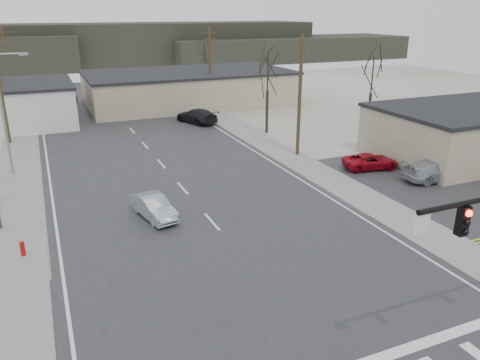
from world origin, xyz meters
The scene contains 23 objects.
ground centered at (0.00, 0.00, 0.00)m, with size 140.00×140.00×0.00m, color silver.
main_road centered at (0.00, 15.00, 0.02)m, with size 18.00×110.00×0.05m, color #2A2A2D.
cross_road centered at (0.00, 0.00, 0.02)m, with size 90.00×10.00×0.04m, color #2A2A2D.
sidewalk_left centered at (-10.60, 20.00, 0.03)m, with size 3.00×90.00×0.06m, color gray.
sidewalk_right centered at (10.60, 20.00, 0.03)m, with size 3.00×90.00×0.06m, color gray.
fire_hydrant centered at (-10.20, 8.00, 0.45)m, with size 0.24×0.24×0.87m.
building_right_far centered at (10.00, 44.00, 2.15)m, with size 26.30×14.30×4.30m.
building_lot centered at (24.00, 12.00, 2.16)m, with size 14.30×10.30×4.30m.
upole_left_c centered at (-11.50, 32.00, 5.22)m, with size 2.20×0.30×10.00m.
upole_left_d centered at (-11.50, 52.00, 5.22)m, with size 2.20×0.30×10.00m.
upole_right_a centered at (11.50, 18.00, 5.22)m, with size 2.20×0.30×10.00m.
upole_right_b centered at (11.50, 40.00, 5.22)m, with size 2.20×0.30×10.00m.
streetlight_main centered at (-10.80, 22.00, 5.09)m, with size 2.40×0.25×9.00m.
tree_right_mid centered at (12.50, 26.00, 5.93)m, with size 3.74×3.74×8.33m.
tree_right_far centered at (15.00, 52.00, 5.58)m, with size 3.52×3.52×7.84m.
tree_lot centered at (22.00, 22.00, 5.58)m, with size 3.52×3.52×7.84m.
hill_center centered at (15.00, 96.00, 4.50)m, with size 80.00×18.00×9.00m, color #333026.
hill_right centered at (50.00, 90.00, 2.75)m, with size 60.00×18.00×5.50m, color #333026.
sedan_crossing centered at (-2.96, 9.98, 0.71)m, with size 1.41×4.03×1.33m, color gray.
car_far_a centered at (7.29, 32.87, 0.83)m, with size 2.19×5.39×1.56m, color black.
car_far_b centered at (-5.10, 48.84, 0.78)m, with size 1.73×4.29×1.46m, color black.
car_parked_red centered at (14.81, 12.34, 0.63)m, with size 1.99×4.31×1.20m, color #9E0815.
car_parked_silver centered at (17.61, 8.27, 0.79)m, with size 2.13×5.23×1.52m, color #93969C.
Camera 1 is at (-8.39, -15.68, 11.82)m, focal length 35.00 mm.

